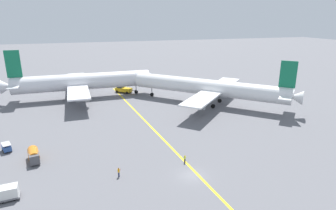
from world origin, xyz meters
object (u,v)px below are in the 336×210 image
Objects in this scene: airliner_at_gate_left at (83,82)px; ground_crew_ramp_agent_by_cones at (185,159)px; gse_baggage_cart_near_cluster at (7,147)px; gse_fuel_bowser_stubby at (34,155)px; airliner_being_pushed at (208,88)px; ground_crew_wing_walker_right at (119,172)px; pushback_tug at (123,89)px; gse_container_dolly_flat at (8,192)px.

ground_crew_ramp_agent_by_cones is at bearing -72.90° from airliner_at_gate_left.
airliner_at_gate_left is 41.95m from gse_baggage_cart_near_cluster.
gse_fuel_bowser_stubby reaches higher than ground_crew_ramp_agent_by_cones.
airliner_being_pushed is (37.85, -20.11, -0.24)m from airliner_at_gate_left.
ground_crew_wing_walker_right reaches higher than gse_baggage_cart_near_cluster.
pushback_tug is at bearing 92.28° from ground_crew_ramp_agent_by_cones.
pushback_tug is 4.86× the size of ground_crew_ramp_agent_by_cones.
ground_crew_ramp_agent_by_cones is at bearing -87.72° from pushback_tug.
gse_container_dolly_flat is (-13.37, -56.53, -4.53)m from airliner_at_gate_left.
pushback_tug is 57.48m from ground_crew_ramp_agent_by_cones.
airliner_being_pushed reaches higher than gse_container_dolly_flat.
airliner_at_gate_left is 58.26m from gse_container_dolly_flat.
gse_container_dolly_flat reaches higher than ground_crew_ramp_agent_by_cones.
airliner_being_pushed is 49.22m from ground_crew_wing_walker_right.
pushback_tug is at bearing 62.04° from gse_fuel_bowser_stubby.
gse_baggage_cart_near_cluster is (-54.90, -17.91, -4.60)m from airliner_being_pushed.
ground_crew_wing_walker_right is (20.81, -17.30, 0.06)m from gse_baggage_cart_near_cluster.
gse_baggage_cart_near_cluster is 0.60× the size of gse_fuel_bowser_stubby.
airliner_at_gate_left is 15.01× the size of gse_container_dolly_flat.
pushback_tug is 1.51× the size of gse_fuel_bowser_stubby.
gse_baggage_cart_near_cluster is 27.06m from ground_crew_wing_walker_right.
gse_container_dolly_flat is 1.92× the size of ground_crew_wing_walker_right.
gse_fuel_bowser_stubby is at bearing -117.96° from pushback_tug.
airliner_being_pushed is 14.24× the size of gse_baggage_cart_near_cluster.
airliner_at_gate_left reaches higher than gse_fuel_bowser_stubby.
pushback_tug is 59.54m from ground_crew_wing_walker_right.
pushback_tug is 4.42× the size of ground_crew_wing_walker_right.
ground_crew_ramp_agent_by_cones is (2.29, -57.44, -0.43)m from pushback_tug.
airliner_at_gate_left is 46.19m from gse_fuel_bowser_stubby.
ground_crew_wing_walker_right is (14.81, -10.68, -0.41)m from gse_fuel_bowser_stubby.
gse_container_dolly_flat is 17.17m from ground_crew_wing_walker_right.
airliner_being_pushed is 27.59× the size of ground_crew_ramp_agent_by_cones.
ground_crew_ramp_agent_by_cones is at bearing -18.98° from gse_fuel_bowser_stubby.
gse_fuel_bowser_stubby is at bearing -103.91° from airliner_at_gate_left.
ground_crew_wing_walker_right is (3.76, -55.32, -4.78)m from airliner_at_gate_left.
ground_crew_wing_walker_right is at bearing -134.07° from airliner_being_pushed.
gse_container_dolly_flat is (-51.22, -36.42, -4.29)m from airliner_being_pushed.
pushback_tug is at bearing 135.13° from airliner_being_pushed.
pushback_tug is 2.51× the size of gse_baggage_cart_near_cluster.
airliner_being_pushed is at bearing 45.93° from ground_crew_wing_walker_right.
ground_crew_ramp_agent_by_cones is (-21.19, -34.06, -4.63)m from airliner_being_pushed.
ground_crew_ramp_agent_by_cones is (33.71, -16.15, -0.03)m from gse_baggage_cart_near_cluster.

